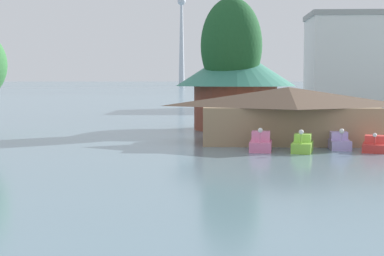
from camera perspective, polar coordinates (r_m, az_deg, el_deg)
The scene contains 9 objects.
pedal_boat_pink at distance 43.04m, azimuth 6.67°, elevation -1.46°, with size 1.85×2.93×1.77m.
pedal_boat_lime at distance 42.82m, azimuth 10.63°, elevation -1.60°, with size 1.96×3.09×1.71m.
pedal_boat_lavender at distance 45.26m, azimuth 14.03°, elevation -1.32°, with size 1.57×2.89×1.62m.
pedal_boat_red at distance 44.30m, azimuth 17.28°, elevation -1.60°, with size 2.31×2.88×1.43m.
boathouse at distance 48.82m, azimuth 9.28°, elevation 1.40°, with size 14.87×8.13×4.55m.
green_roof_pavilion at distance 60.84m, azimuth 4.23°, elevation 4.53°, with size 12.26×12.26×9.10m.
shoreline_tree_mid at distance 59.80m, azimuth 3.83°, elevation 7.94°, with size 6.18×6.18×13.33m.
background_building_block at distance 119.45m, azimuth 18.10°, elevation 6.31°, with size 29.36×13.84×17.66m.
distant_broadcast_tower at distance 425.43m, azimuth -1.02°, elevation 11.11°, with size 5.86×5.86×138.39m.
Camera 1 is at (1.92, -7.25, 5.24)m, focal length 55.15 mm.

